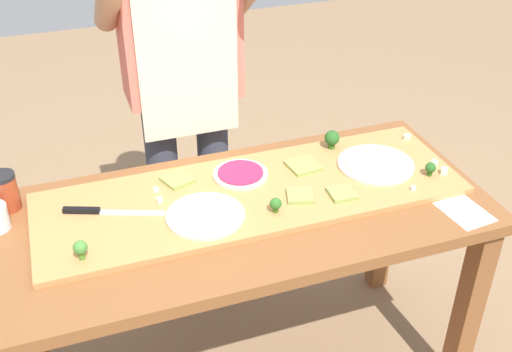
{
  "coord_description": "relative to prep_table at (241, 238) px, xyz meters",
  "views": [
    {
      "loc": [
        -0.46,
        -1.47,
        1.87
      ],
      "look_at": [
        0.08,
        0.09,
        0.8
      ],
      "focal_mm": 43.75,
      "sensor_mm": 36.0,
      "label": 1
    }
  ],
  "objects": [
    {
      "name": "chefs_knife",
      "position": [
        -0.41,
        0.09,
        0.14
      ],
      "size": [
        0.29,
        0.13,
        0.02
      ],
      "color": "#B7BABF",
      "rests_on": "cutting_board"
    },
    {
      "name": "pizza_whole_cheese_artichoke",
      "position": [
        -0.12,
        -0.03,
        0.14
      ],
      "size": [
        0.23,
        0.23,
        0.02
      ],
      "color": "beige",
      "rests_on": "cutting_board"
    },
    {
      "name": "cheese_crumble_c",
      "position": [
        0.68,
        0.18,
        0.14
      ],
      "size": [
        0.03,
        0.03,
        0.02
      ],
      "primitive_type": "cube",
      "rotation": [
        0.0,
        0.0,
        0.69
      ],
      "color": "silver",
      "rests_on": "cutting_board"
    },
    {
      "name": "recipe_note",
      "position": [
        0.64,
        -0.24,
        0.12
      ],
      "size": [
        0.14,
        0.17,
        0.0
      ],
      "primitive_type": "cube",
      "rotation": [
        0.0,
        0.0,
        0.11
      ],
      "color": "white",
      "rests_on": "prep_table"
    },
    {
      "name": "cheese_crumble_e",
      "position": [
        -0.23,
        0.09,
        0.14
      ],
      "size": [
        0.02,
        0.02,
        0.02
      ],
      "primitive_type": "cube",
      "rotation": [
        0.0,
        0.0,
        0.37
      ],
      "color": "white",
      "rests_on": "cutting_board"
    },
    {
      "name": "pizza_whole_beet_magenta",
      "position": [
        0.05,
        0.15,
        0.14
      ],
      "size": [
        0.18,
        0.18,
        0.02
      ],
      "color": "beige",
      "rests_on": "cutting_board"
    },
    {
      "name": "cutting_board",
      "position": [
        0.06,
        0.05,
        0.12
      ],
      "size": [
        1.33,
        0.43,
        0.02
      ],
      "primitive_type": "cube",
      "color": "#B27F47",
      "rests_on": "prep_table"
    },
    {
      "name": "broccoli_floret_front_left",
      "position": [
        0.63,
        -0.05,
        0.16
      ],
      "size": [
        0.03,
        0.03,
        0.05
      ],
      "color": "#2C5915",
      "rests_on": "cutting_board"
    },
    {
      "name": "broccoli_floret_center_right",
      "position": [
        -0.48,
        -0.1,
        0.17
      ],
      "size": [
        0.04,
        0.04,
        0.06
      ],
      "color": "#487A23",
      "rests_on": "cutting_board"
    },
    {
      "name": "cheese_crumble_f",
      "position": [
        0.68,
        -0.06,
        0.14
      ],
      "size": [
        0.03,
        0.03,
        0.02
      ],
      "primitive_type": "cube",
      "rotation": [
        0.0,
        0.0,
        0.98
      ],
      "color": "silver",
      "rests_on": "cutting_board"
    },
    {
      "name": "sauce_jar",
      "position": [
        -0.67,
        0.24,
        0.18
      ],
      "size": [
        0.08,
        0.08,
        0.12
      ],
      "color": "#99381E",
      "rests_on": "prep_table"
    },
    {
      "name": "cheese_crumble_a",
      "position": [
        0.53,
        -0.11,
        0.14
      ],
      "size": [
        0.02,
        0.02,
        0.01
      ],
      "primitive_type": "cube",
      "rotation": [
        0.0,
        0.0,
        1.37
      ],
      "color": "white",
      "rests_on": "cutting_board"
    },
    {
      "name": "pizza_slice_far_left",
      "position": [
        0.18,
        -0.03,
        0.14
      ],
      "size": [
        0.1,
        0.1,
        0.01
      ],
      "primitive_type": "cube",
      "rotation": [
        0.0,
        0.0,
        -0.3
      ],
      "color": "#899E4C",
      "rests_on": "cutting_board"
    },
    {
      "name": "cheese_crumble_d",
      "position": [
        0.68,
        -0.01,
        0.14
      ],
      "size": [
        0.03,
        0.03,
        0.02
      ],
      "primitive_type": "cube",
      "rotation": [
        0.0,
        0.0,
        0.59
      ],
      "color": "white",
      "rests_on": "cutting_board"
    },
    {
      "name": "cheese_crumble_b",
      "position": [
        -0.23,
        0.15,
        0.14
      ],
      "size": [
        0.02,
        0.02,
        0.01
      ],
      "primitive_type": "cube",
      "rotation": [
        0.0,
        0.0,
        0.6
      ],
      "color": "white",
      "rests_on": "cutting_board"
    },
    {
      "name": "prep_table",
      "position": [
        0.0,
        0.0,
        0.0
      ],
      "size": [
        1.53,
        0.69,
        0.76
      ],
      "color": "brown",
      "rests_on": "ground"
    },
    {
      "name": "cook_center",
      "position": [
        -0.03,
        0.54,
        0.36
      ],
      "size": [
        0.54,
        0.39,
        1.67
      ],
      "color": "#333847",
      "rests_on": "ground"
    },
    {
      "name": "broccoli_floret_front_right",
      "position": [
        0.09,
        -0.08,
        0.16
      ],
      "size": [
        0.04,
        0.04,
        0.05
      ],
      "color": "#366618",
      "rests_on": "cutting_board"
    },
    {
      "name": "broccoli_floret_back_right",
      "position": [
        0.4,
        0.21,
        0.17
      ],
      "size": [
        0.05,
        0.05,
        0.07
      ],
      "color": "#2C5915",
      "rests_on": "cutting_board"
    },
    {
      "name": "pizza_slice_near_left",
      "position": [
        0.26,
        0.13,
        0.14
      ],
      "size": [
        0.11,
        0.11,
        0.01
      ],
      "primitive_type": "cube",
      "rotation": [
        0.0,
        0.0,
        0.13
      ],
      "color": "#899E4C",
      "rests_on": "cutting_board"
    },
    {
      "name": "pizza_slice_center",
      "position": [
        -0.15,
        0.18,
        0.14
      ],
      "size": [
        0.11,
        0.11,
        0.01
      ],
      "primitive_type": "cube",
      "rotation": [
        0.0,
        0.0,
        0.38
      ],
      "color": "#899E4C",
      "rests_on": "cutting_board"
    },
    {
      "name": "pizza_slice_near_right",
      "position": [
        0.31,
        -0.06,
        0.14
      ],
      "size": [
        0.08,
        0.08,
        0.01
      ],
      "primitive_type": "cube",
      "rotation": [
        0.0,
        0.0,
        -0.05
      ],
      "color": "#899E4C",
      "rests_on": "cutting_board"
    },
    {
      "name": "pizza_whole_white_garlic",
      "position": [
        0.49,
        0.06,
        0.14
      ],
      "size": [
        0.25,
        0.25,
        0.02
      ],
      "color": "beige",
      "rests_on": "cutting_board"
    }
  ]
}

